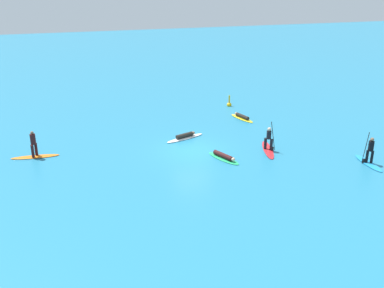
{
  "coord_description": "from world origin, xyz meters",
  "views": [
    {
      "loc": [
        -7.49,
        -28.32,
        12.2
      ],
      "look_at": [
        0.0,
        0.0,
        0.5
      ],
      "focal_mm": 43.16,
      "sensor_mm": 36.0,
      "label": 1
    }
  ],
  "objects": [
    {
      "name": "surfer_on_blue_board",
      "position": [
        10.45,
        -4.99,
        0.5
      ],
      "size": [
        0.77,
        2.83,
        2.14
      ],
      "rotation": [
        0.0,
        0.0,
        1.56
      ],
      "color": "#1E8CD1",
      "rests_on": "ground_plane"
    },
    {
      "name": "marker_buoy",
      "position": [
        5.91,
        9.3,
        0.18
      ],
      "size": [
        0.42,
        0.42,
        1.09
      ],
      "color": "yellow",
      "rests_on": "ground_plane"
    },
    {
      "name": "surfer_on_red_board",
      "position": [
        5.09,
        -1.27,
        0.42
      ],
      "size": [
        1.4,
        3.33,
        2.16
      ],
      "rotation": [
        0.0,
        0.0,
        4.46
      ],
      "color": "red",
      "rests_on": "ground_plane"
    },
    {
      "name": "surfer_on_white_board",
      "position": [
        0.1,
        2.38,
        0.15
      ],
      "size": [
        3.15,
        1.7,
        0.42
      ],
      "rotation": [
        0.0,
        0.0,
        0.38
      ],
      "color": "white",
      "rests_on": "ground_plane"
    },
    {
      "name": "surfer_on_orange_board",
      "position": [
        -10.38,
        1.59,
        0.56
      ],
      "size": [
        3.12,
        0.7,
        1.85
      ],
      "rotation": [
        0.0,
        0.0,
        3.1
      ],
      "color": "orange",
      "rests_on": "ground_plane"
    },
    {
      "name": "ground_plane",
      "position": [
        0.0,
        0.0,
        0.0
      ],
      "size": [
        120.0,
        120.0,
        0.0
      ],
      "primitive_type": "plane",
      "color": "teal",
      "rests_on": "ground"
    },
    {
      "name": "surfer_on_yellow_board",
      "position": [
        5.75,
        5.6,
        0.13
      ],
      "size": [
        1.46,
        2.69,
        0.37
      ],
      "rotation": [
        0.0,
        0.0,
        1.91
      ],
      "color": "yellow",
      "rests_on": "ground_plane"
    },
    {
      "name": "surfer_on_green_board",
      "position": [
        1.67,
        -1.9,
        0.14
      ],
      "size": [
        1.84,
        2.74,
        0.39
      ],
      "rotation": [
        0.0,
        0.0,
        5.17
      ],
      "color": "#23B266",
      "rests_on": "ground_plane"
    }
  ]
}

